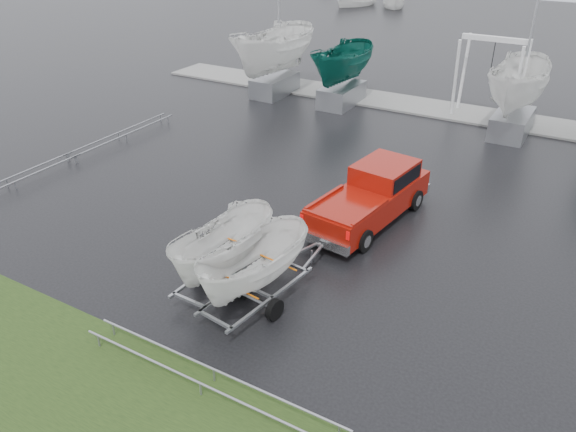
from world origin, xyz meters
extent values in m
plane|color=black|center=(0.00, 0.00, 0.00)|extent=(120.00, 120.00, 0.00)
plane|color=black|center=(0.00, -11.00, 0.00)|extent=(40.00, 40.00, 0.00)
cube|color=gray|center=(0.00, 13.00, 0.05)|extent=(30.00, 3.00, 0.12)
cube|color=maroon|center=(4.08, -0.39, 0.75)|extent=(2.60, 5.67, 0.90)
cube|color=maroon|center=(4.22, 0.59, 1.46)|extent=(2.02, 2.38, 0.80)
cube|color=black|center=(4.22, 0.59, 1.51)|extent=(2.02, 2.15, 0.52)
cube|color=silver|center=(3.71, -3.15, 0.47)|extent=(1.91, 0.42, 0.33)
cylinder|color=black|center=(3.44, 1.50, 0.38)|extent=(0.38, 0.79, 0.75)
cylinder|color=black|center=(5.21, 1.26, 0.38)|extent=(0.38, 0.79, 0.75)
cylinder|color=black|center=(2.96, -2.05, 0.38)|extent=(0.38, 0.79, 0.75)
cylinder|color=black|center=(4.73, -2.29, 0.38)|extent=(0.38, 0.79, 0.75)
cube|color=gray|center=(2.73, -6.24, 0.45)|extent=(0.56, 3.58, 0.08)
cube|color=gray|center=(3.82, -6.39, 0.45)|extent=(0.56, 3.58, 0.08)
cylinder|color=gray|center=(3.25, -6.52, 0.30)|extent=(1.60, 0.29, 0.08)
cylinder|color=black|center=(2.46, -6.41, 0.30)|extent=(0.26, 0.62, 0.60)
cylinder|color=black|center=(4.05, -6.62, 0.30)|extent=(0.26, 0.62, 0.60)
imported|color=silver|center=(3.28, -6.32, 2.54)|extent=(1.74, 1.78, 4.11)
cube|color=orange|center=(3.39, -5.52, 1.00)|extent=(1.54, 0.25, 0.03)
cube|color=orange|center=(3.17, -7.11, 1.00)|extent=(1.54, 0.25, 0.03)
cube|color=gray|center=(1.48, -5.98, 0.45)|extent=(0.22, 3.60, 0.08)
cube|color=gray|center=(2.58, -6.02, 0.45)|extent=(0.22, 3.60, 0.08)
cylinder|color=gray|center=(2.02, -6.20, 0.30)|extent=(1.60, 0.14, 0.08)
cylinder|color=black|center=(1.22, -6.17, 0.30)|extent=(0.20, 0.61, 0.60)
cylinder|color=black|center=(2.82, -6.23, 0.30)|extent=(0.20, 0.61, 0.60)
imported|color=silver|center=(2.03, -6.00, 2.56)|extent=(1.62, 1.66, 4.15)
cube|color=orange|center=(2.06, -5.20, 1.00)|extent=(1.55, 0.10, 0.03)
cube|color=orange|center=(2.00, -6.80, 1.00)|extent=(1.55, 0.10, 0.03)
cylinder|color=silver|center=(3.43, 12.20, 2.00)|extent=(0.16, 0.58, 3.99)
cylinder|color=silver|center=(3.43, 13.80, 2.00)|extent=(0.16, 0.58, 3.99)
cylinder|color=silver|center=(6.43, 12.20, 2.00)|extent=(0.16, 0.58, 3.99)
cylinder|color=silver|center=(6.43, 13.80, 2.00)|extent=(0.16, 0.58, 3.99)
cube|color=silver|center=(4.93, 13.00, 4.00)|extent=(3.30, 0.25, 0.25)
cube|color=gray|center=(-6.65, 11.00, 0.55)|extent=(1.60, 3.20, 1.10)
imported|color=silver|center=(-6.65, 11.00, 4.82)|extent=(2.80, 2.87, 7.44)
cube|color=gray|center=(-2.43, 11.20, 0.55)|extent=(1.60, 3.20, 1.10)
imported|color=#0B4E41|center=(-2.43, 11.20, 4.04)|extent=(2.21, 2.27, 5.88)
cube|color=gray|center=(6.68, 11.00, 0.55)|extent=(1.60, 3.20, 1.10)
imported|color=silver|center=(6.68, 11.00, 4.41)|extent=(2.49, 2.55, 6.61)
cylinder|color=gray|center=(-8.75, 1.00, 0.35)|extent=(0.06, 6.50, 0.06)
cylinder|color=gray|center=(-9.25, 1.00, 0.35)|extent=(0.06, 6.50, 0.06)
cylinder|color=gray|center=(-8.75, -5.00, 0.35)|extent=(0.06, 6.50, 0.06)
cylinder|color=gray|center=(-9.25, -5.00, 0.35)|extent=(0.06, 6.50, 0.06)
cylinder|color=gray|center=(4.00, -9.75, 0.35)|extent=(7.00, 0.06, 0.06)
cylinder|color=gray|center=(4.00, -9.25, 0.35)|extent=(7.00, 0.06, 0.06)
imported|color=silver|center=(-16.44, 44.79, 0.00)|extent=(3.01, 3.03, 5.93)
imported|color=silver|center=(-12.73, 46.32, 0.00)|extent=(3.09, 3.12, 6.22)
camera|label=1|loc=(10.30, -16.69, 9.66)|focal=35.00mm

